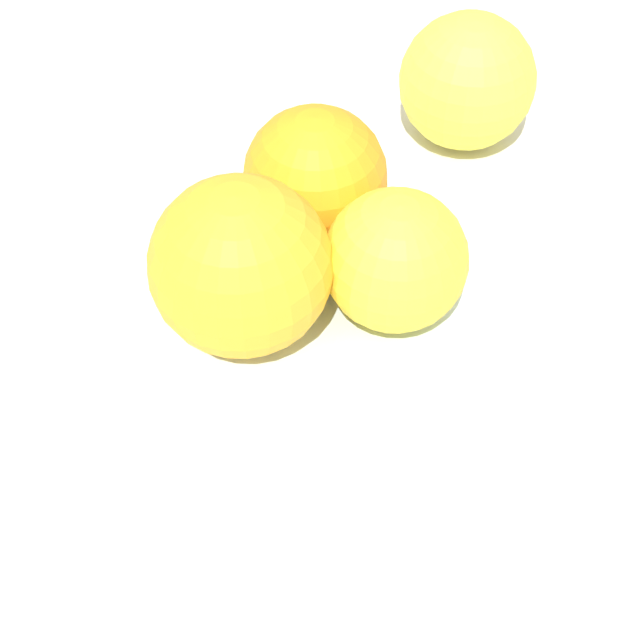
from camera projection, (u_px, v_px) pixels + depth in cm
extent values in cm
cube|color=silver|center=(320.00, 367.00, 49.89)|extent=(110.00, 110.00, 2.00)
cylinder|color=silver|center=(320.00, 351.00, 48.82)|extent=(9.54, 9.54, 0.80)
cylinder|color=silver|center=(320.00, 326.00, 47.25)|extent=(15.38, 15.38, 4.94)
sphere|color=orange|center=(315.00, 177.00, 45.59)|extent=(7.27, 7.27, 7.27)
sphere|color=#F9A823|center=(241.00, 266.00, 40.82)|extent=(8.36, 8.36, 8.36)
sphere|color=yellow|center=(395.00, 261.00, 42.14)|extent=(6.81, 6.81, 6.81)
sphere|color=yellow|center=(467.00, 81.00, 58.03)|extent=(8.72, 8.72, 8.72)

